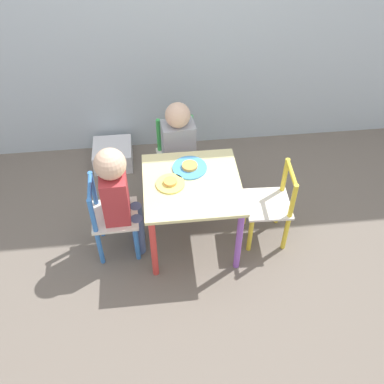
# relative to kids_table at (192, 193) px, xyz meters

# --- Properties ---
(ground_plane) EXTENTS (6.00, 6.00, 0.00)m
(ground_plane) POSITION_rel_kids_table_xyz_m (0.00, 0.00, -0.40)
(ground_plane) COLOR #6B6056
(kids_table) EXTENTS (0.54, 0.54, 0.48)m
(kids_table) POSITION_rel_kids_table_xyz_m (0.00, 0.00, 0.00)
(kids_table) COLOR beige
(kids_table) RESTS_ON ground_plane
(chair_green) EXTENTS (0.28, 0.28, 0.53)m
(chair_green) POSITION_rel_kids_table_xyz_m (-0.04, 0.47, -0.14)
(chair_green) COLOR silver
(chair_green) RESTS_ON ground_plane
(chair_blue) EXTENTS (0.27, 0.27, 0.53)m
(chair_blue) POSITION_rel_kids_table_xyz_m (-0.47, -0.01, -0.14)
(chair_blue) COLOR silver
(chair_blue) RESTS_ON ground_plane
(chair_yellow) EXTENTS (0.27, 0.27, 0.53)m
(chair_yellow) POSITION_rel_kids_table_xyz_m (0.47, -0.02, -0.14)
(chair_yellow) COLOR silver
(chair_yellow) RESTS_ON ground_plane
(child_back) EXTENTS (0.21, 0.22, 0.71)m
(child_back) POSITION_rel_kids_table_xyz_m (-0.04, 0.40, 0.03)
(child_back) COLOR #4C608E
(child_back) RESTS_ON ground_plane
(child_left) EXTENTS (0.22, 0.20, 0.75)m
(child_left) POSITION_rel_kids_table_xyz_m (-0.41, -0.01, 0.06)
(child_left) COLOR #4C608E
(child_left) RESTS_ON ground_plane
(plate_back) EXTENTS (0.20, 0.20, 0.03)m
(plate_back) POSITION_rel_kids_table_xyz_m (0.00, 0.12, 0.09)
(plate_back) COLOR #4C9EE0
(plate_back) RESTS_ON kids_table
(plate_left) EXTENTS (0.16, 0.16, 0.03)m
(plate_left) POSITION_rel_kids_table_xyz_m (-0.12, 0.00, 0.09)
(plate_left) COLOR #EADB66
(plate_left) RESTS_ON kids_table
(storage_bin) EXTENTS (0.27, 0.28, 0.15)m
(storage_bin) POSITION_rel_kids_table_xyz_m (-0.49, 0.78, -0.32)
(storage_bin) COLOR silver
(storage_bin) RESTS_ON ground_plane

